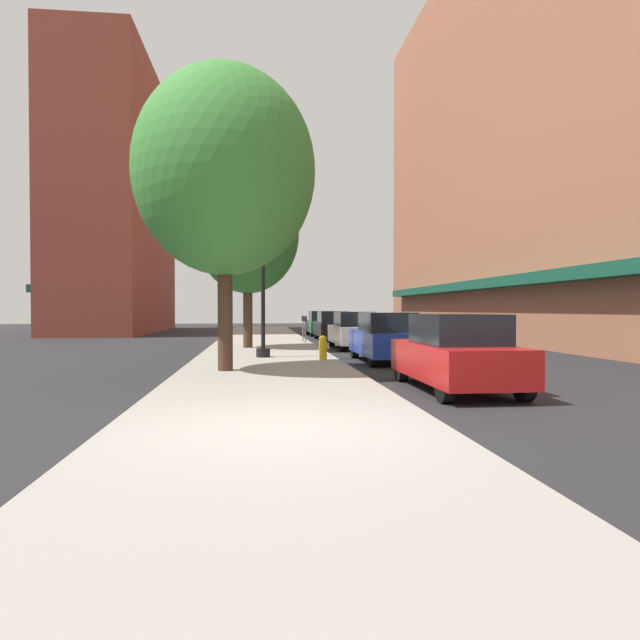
% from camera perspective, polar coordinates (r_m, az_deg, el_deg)
% --- Properties ---
extents(ground_plane, '(90.00, 90.00, 0.00)m').
position_cam_1_polar(ground_plane, '(26.14, 3.05, -2.78)').
color(ground_plane, '#232326').
extents(sidewalk_slab, '(4.80, 50.00, 0.12)m').
position_cam_1_polar(sidewalk_slab, '(26.78, -5.79, -2.56)').
color(sidewalk_slab, gray).
rests_on(sidewalk_slab, ground).
extents(building_right_brick, '(6.80, 40.00, 24.22)m').
position_cam_1_polar(building_right_brick, '(34.97, 20.92, 18.19)').
color(building_right_brick, '#9E6047').
rests_on(building_right_brick, ground).
extents(building_far_background, '(6.80, 18.00, 19.92)m').
position_cam_1_polar(building_far_background, '(46.71, -19.96, 11.10)').
color(building_far_background, brown).
rests_on(building_far_background, ground).
extents(lamppost, '(0.48, 0.48, 5.90)m').
position_cam_1_polar(lamppost, '(19.36, -5.83, 5.35)').
color(lamppost, black).
rests_on(lamppost, sidewalk_slab).
extents(fire_hydrant, '(0.33, 0.26, 0.79)m').
position_cam_1_polar(fire_hydrant, '(18.18, 0.31, -2.83)').
color(fire_hydrant, gold).
rests_on(fire_hydrant, sidewalk_slab).
extents(parking_meter_near, '(0.14, 0.09, 1.31)m').
position_cam_1_polar(parking_meter_near, '(28.78, -1.75, -0.53)').
color(parking_meter_near, slate).
rests_on(parking_meter_near, sidewalk_slab).
extents(parking_meter_far, '(0.14, 0.09, 1.31)m').
position_cam_1_polar(parking_meter_far, '(27.25, -1.49, -0.62)').
color(parking_meter_far, slate).
rests_on(parking_meter_far, sidewalk_slab).
extents(tree_near, '(4.41, 4.41, 7.40)m').
position_cam_1_polar(tree_near, '(24.45, -7.39, 8.62)').
color(tree_near, '#422D1E').
rests_on(tree_near, sidewalk_slab).
extents(tree_mid, '(4.84, 4.84, 8.12)m').
position_cam_1_polar(tree_mid, '(15.65, -9.69, 14.68)').
color(tree_mid, '#422D1E').
rests_on(tree_mid, sidewalk_slab).
extents(car_red, '(1.80, 4.30, 1.66)m').
position_cam_1_polar(car_red, '(12.48, 13.70, -3.33)').
color(car_red, black).
rests_on(car_red, ground).
extents(car_blue, '(1.80, 4.30, 1.66)m').
position_cam_1_polar(car_blue, '(18.79, 6.78, -1.83)').
color(car_blue, black).
rests_on(car_blue, ground).
extents(car_white, '(1.80, 4.30, 1.66)m').
position_cam_1_polar(car_white, '(24.94, 3.49, -1.11)').
color(car_white, black).
rests_on(car_white, ground).
extents(car_black, '(1.80, 4.30, 1.66)m').
position_cam_1_polar(car_black, '(32.02, 1.29, -0.62)').
color(car_black, black).
rests_on(car_black, ground).
extents(car_green, '(1.80, 4.30, 1.66)m').
position_cam_1_polar(car_green, '(37.59, 0.14, -0.37)').
color(car_green, black).
rests_on(car_green, ground).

